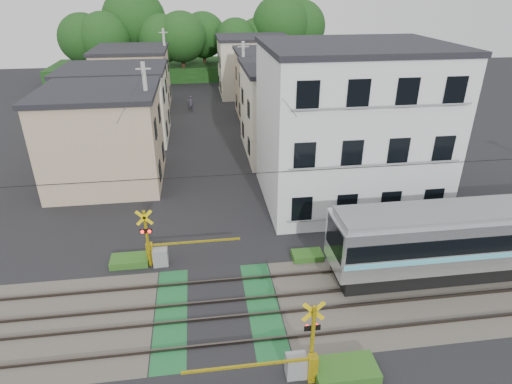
{
  "coord_description": "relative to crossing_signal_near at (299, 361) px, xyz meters",
  "views": [
    {
      "loc": [
        -0.29,
        -13.8,
        12.22
      ],
      "look_at": [
        2.3,
        5.0,
        2.91
      ],
      "focal_mm": 30.0,
      "sensor_mm": 36.0,
      "label": 1
    }
  ],
  "objects": [
    {
      "name": "pedestrian",
      "position": [
        -3.63,
        34.74,
        0.11
      ],
      "size": [
        0.69,
        0.56,
        1.64
      ],
      "primitive_type": "imported",
      "rotation": [
        0.0,
        0.0,
        3.46
      ],
      "color": "#34313D",
      "rests_on": "ground"
    },
    {
      "name": "utility_poles",
      "position": [
        -3.64,
        26.66,
        3.37
      ],
      "size": [
        7.9,
        42.0,
        8.0
      ],
      "color": "#A5A5A0",
      "rests_on": "ground"
    },
    {
      "name": "crossing_signal_far",
      "position": [
        -5.17,
        7.31,
        0.0
      ],
      "size": [
        4.74,
        0.65,
        3.09
      ],
      "color": "yellow",
      "rests_on": "ground"
    },
    {
      "name": "ground",
      "position": [
        -2.59,
        3.65,
        -0.71
      ],
      "size": [
        120.0,
        120.0,
        0.0
      ],
      "primitive_type": "plane",
      "color": "black"
    },
    {
      "name": "track_bed",
      "position": [
        -2.59,
        3.65,
        -0.67
      ],
      "size": [
        120.0,
        120.0,
        0.14
      ],
      "color": "#47423A",
      "rests_on": "ground"
    },
    {
      "name": "catenary",
      "position": [
        3.41,
        3.69,
        2.98
      ],
      "size": [
        60.0,
        5.04,
        7.0
      ],
      "color": "#2D2D33",
      "rests_on": "ground"
    },
    {
      "name": "houses_row",
      "position": [
        -2.33,
        29.57,
        2.53
      ],
      "size": [
        22.07,
        31.35,
        6.8
      ],
      "color": "tan",
      "rests_on": "ground"
    },
    {
      "name": "apartment_block",
      "position": [
        5.91,
        13.15,
        3.94
      ],
      "size": [
        10.2,
        8.36,
        9.3
      ],
      "color": "silver",
      "rests_on": "ground"
    },
    {
      "name": "weed_patches",
      "position": [
        -0.83,
        3.56,
        -0.53
      ],
      "size": [
        10.25,
        8.8,
        0.4
      ],
      "color": "#2D5E1E",
      "rests_on": "ground"
    },
    {
      "name": "tree_hill",
      "position": [
        -2.41,
        51.52,
        4.56
      ],
      "size": [
        40.0,
        13.17,
        11.88
      ],
      "color": "#194115",
      "rests_on": "ground"
    },
    {
      "name": "crossing_signal_near",
      "position": [
        0.0,
        0.0,
        0.0
      ],
      "size": [
        4.74,
        0.65,
        3.09
      ],
      "color": "yellow",
      "rests_on": "ground"
    }
  ]
}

